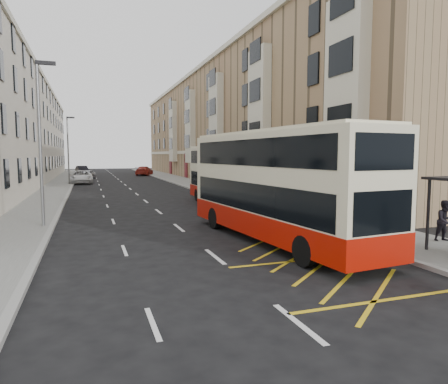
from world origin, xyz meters
name	(u,v)px	position (x,y,z in m)	size (l,w,h in m)	color
ground	(260,293)	(0.00, 0.00, 0.00)	(200.00, 200.00, 0.00)	black
pavement_right	(213,189)	(8.00, 30.00, 0.07)	(4.00, 120.00, 0.15)	slate
pavement_left	(51,194)	(-7.50, 30.00, 0.07)	(3.00, 120.00, 0.15)	slate
kerb_right	(194,190)	(6.00, 30.00, 0.07)	(0.25, 120.00, 0.15)	gray
kerb_left	(68,193)	(-6.00, 30.00, 0.07)	(0.25, 120.00, 0.15)	gray
road_markings	(122,182)	(0.00, 45.00, 0.01)	(10.00, 110.00, 0.01)	silver
terrace_right	(227,128)	(14.88, 45.38, 7.52)	(10.75, 79.00, 15.25)	#917654
terrace_left	(7,131)	(-13.43, 45.50, 6.52)	(9.18, 79.00, 13.25)	beige
guard_railing	(336,217)	(6.25, 5.75, 0.86)	(0.06, 6.56, 1.01)	red
street_lamp_near	(41,134)	(-6.35, 12.00, 4.64)	(0.93, 0.18, 8.00)	slate
street_lamp_far	(68,146)	(-6.35, 42.00, 4.64)	(0.93, 0.18, 8.00)	slate
double_decker_front	(276,186)	(3.19, 5.61, 2.36)	(3.79, 11.81, 4.63)	beige
double_decker_rear	(225,175)	(4.98, 17.37, 2.19)	(2.52, 10.79, 4.30)	beige
pedestrian_mid	(445,221)	(9.42, 2.81, 0.99)	(0.81, 0.63, 1.67)	black
pedestrian_far	(346,210)	(7.29, 6.42, 1.05)	(1.06, 0.44, 1.81)	black
white_van	(81,177)	(-5.06, 44.23, 0.82)	(2.71, 5.88, 1.64)	white
car_silver	(87,174)	(-4.33, 53.72, 0.70)	(1.66, 4.12, 1.40)	#9E9FA5
car_dark	(82,170)	(-5.20, 68.33, 0.80)	(1.69, 4.85, 1.60)	black
car_red	(144,171)	(5.20, 61.85, 0.79)	(2.22, 5.46, 1.59)	#A9281C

